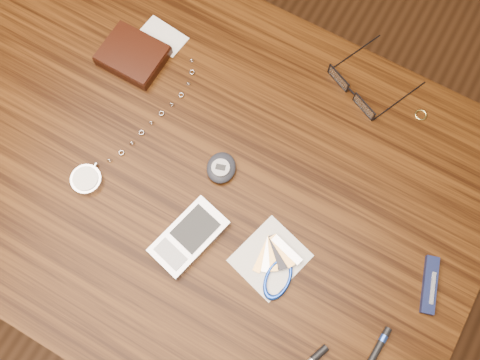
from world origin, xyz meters
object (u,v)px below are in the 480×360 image
Objects in this scene: eyeglasses at (354,90)px; pocket_watch at (90,176)px; wallet_and_card at (134,55)px; pocket_knife at (430,285)px; pda_phone at (189,237)px; notepad_keys at (275,267)px; desk at (192,185)px; pedometer at (221,168)px.

eyeglasses is 0.53× the size of pocket_watch.
pocket_knife is at bearing -10.24° from wallet_and_card.
wallet_and_card is 0.39m from eyeglasses.
pda_phone is at bearing -2.00° from pocket_watch.
pocket_watch is at bearing -176.69° from notepad_keys.
wallet_and_card is at bearing 145.21° from desk.
wallet_and_card reaches higher than pocket_watch.
pedometer is at bearing 147.35° from notepad_keys.
wallet_and_card is at bearing 137.75° from pda_phone.
wallet_and_card is at bearing 152.59° from notepad_keys.
pocket_watch is 2.28× the size of pda_phone.
pda_phone reaches higher than desk.
pda_phone is 0.38m from pocket_knife.
desk is at bearing 123.59° from pda_phone.
pda_phone is (0.07, -0.10, 0.11)m from desk.
desk is 0.19m from pocket_watch.
pocket_watch reaches higher than notepad_keys.
desk is at bearing -125.15° from eyeglasses.
eyeglasses reaches higher than notepad_keys.
eyeglasses reaches higher than pda_phone.
notepad_keys is (0.15, -0.10, -0.01)m from pedometer.
pedometer is at bearing 24.37° from desk.
desk is at bearing 160.21° from notepad_keys.
eyeglasses is 1.77× the size of pocket_knife.
pda_phone is (0.25, -0.23, -0.00)m from wallet_and_card.
desk is 10.97× the size of pocket_knife.
pocket_knife is (0.38, -0.01, -0.00)m from pedometer.
notepad_keys is (0.34, 0.02, -0.00)m from pocket_watch.
pocket_knife is (0.36, 0.12, -0.00)m from pda_phone.
wallet_and_card reaches higher than pocket_knife.
pocket_watch is 4.55× the size of pedometer.
notepad_keys is at bearing -19.79° from desk.
pedometer is (-0.01, 0.12, 0.00)m from pda_phone.
desk is 7.26× the size of wallet_and_card.
notepad_keys is at bearing 10.53° from pda_phone.
eyeglasses is at bearing 54.85° from desk.
pocket_knife is at bearing 2.50° from desk.
notepad_keys is at bearing -27.41° from wallet_and_card.
desk is at bearing -34.79° from wallet_and_card.
eyeglasses is at bearing 72.24° from pda_phone.
eyeglasses is at bearing 19.22° from wallet_and_card.
eyeglasses is at bearing 61.23° from pedometer.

